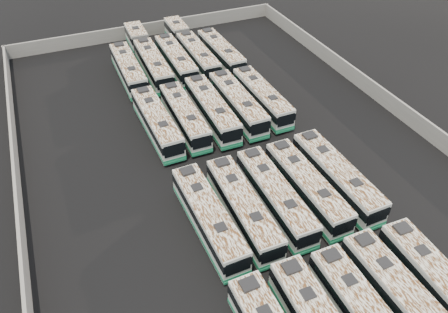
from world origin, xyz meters
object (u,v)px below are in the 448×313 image
(bus_midback_left, at_px, (185,116))
(bus_midfront_right, at_px, (307,187))
(bus_midfront_far_left, at_px, (209,218))
(bus_back_center, at_px, (176,60))
(bus_back_right, at_px, (191,48))
(bus_midfront_left, at_px, (243,208))
(bus_front_right, at_px, (404,302))
(bus_midback_right, at_px, (238,103))
(bus_midback_far_right, at_px, (262,97))
(bus_front_far_right, at_px, (441,288))
(bus_back_far_left, at_px, (129,70))
(bus_midfront_far_right, at_px, (336,177))
(bus_midfront_center, at_px, (275,196))
(bus_back_far_right, at_px, (221,53))
(bus_back_left, at_px, (148,55))
(bus_midback_center, at_px, (212,110))
(bus_midback_far_left, at_px, (157,122))

(bus_midback_left, bearing_deg, bus_midfront_right, -66.46)
(bus_midfront_far_left, bearing_deg, bus_back_center, 75.78)
(bus_back_right, bearing_deg, bus_midfront_left, -101.51)
(bus_front_right, bearing_deg, bus_back_right, 88.91)
(bus_midfront_left, bearing_deg, bus_midback_left, 90.76)
(bus_midback_right, distance_m, bus_back_center, 14.45)
(bus_midback_far_right, bearing_deg, bus_midback_right, -178.02)
(bus_front_far_right, distance_m, bus_back_far_left, 46.31)
(bus_midfront_left, bearing_deg, bus_midback_right, 67.84)
(bus_midfront_far_right, bearing_deg, bus_midfront_center, 179.35)
(bus_front_far_right, distance_m, bus_midfront_center, 15.58)
(bus_midfront_far_right, xyz_separation_m, bus_back_center, (-6.83, 30.27, -0.01))
(bus_front_right, xyz_separation_m, bus_midback_left, (-7.00, 30.02, -0.04))
(bus_midback_far_right, xyz_separation_m, bus_back_far_right, (0.08, 13.65, 0.00))
(bus_back_right, bearing_deg, bus_midfront_far_right, -84.01)
(bus_front_right, xyz_separation_m, bus_back_left, (-6.79, 47.24, 0.02))
(bus_midfront_far_right, bearing_deg, bus_midfront_far_left, 179.49)
(bus_front_far_right, relative_size, bus_midfront_right, 1.00)
(bus_back_right, distance_m, bus_back_far_right, 4.96)
(bus_midfront_far_left, xyz_separation_m, bus_midback_right, (10.31, 16.34, 0.04))
(bus_front_far_right, height_order, bus_midfront_left, bus_midfront_left)
(bus_midback_center, relative_size, bus_back_far_left, 1.02)
(bus_midfront_right, bearing_deg, bus_back_far_right, 82.35)
(bus_midfront_far_left, distance_m, bus_back_far_left, 30.34)
(bus_midback_left, bearing_deg, bus_midfront_left, -89.45)
(bus_midback_far_right, bearing_deg, bus_midfront_right, -102.69)
(bus_midfront_far_left, height_order, bus_midback_far_left, bus_midback_far_left)
(bus_midfront_left, bearing_deg, bus_back_far_left, 97.15)
(bus_midback_far_left, distance_m, bus_midback_right, 10.36)
(bus_midback_right, height_order, bus_back_center, bus_midback_right)
(bus_midfront_right, bearing_deg, bus_midfront_center, 178.89)
(bus_back_left, distance_m, bus_back_center, 4.61)
(bus_midback_far_left, distance_m, bus_back_far_left, 14.03)
(bus_midfront_center, xyz_separation_m, bus_back_right, (3.49, 33.54, -0.01))
(bus_midfront_right, bearing_deg, bus_back_far_left, 107.99)
(bus_back_far_right, bearing_deg, bus_back_far_left, 177.92)
(bus_midback_center, relative_size, bus_back_right, 0.67)
(bus_back_left, height_order, bus_back_far_right, bus_back_left)
(bus_midfront_far_right, height_order, bus_back_far_right, bus_midfront_far_right)
(bus_front_right, bearing_deg, bus_midfront_far_left, 125.99)
(bus_midfront_center, distance_m, bus_midfront_right, 3.46)
(bus_midfront_left, distance_m, bus_back_right, 34.42)
(bus_midback_left, height_order, bus_back_right, bus_back_right)
(bus_back_far_right, bearing_deg, bus_front_far_right, -91.33)
(bus_midfront_left, xyz_separation_m, bus_back_far_left, (-3.43, 30.43, 0.02))
(bus_midfront_right, distance_m, bus_back_far_right, 30.30)
(bus_midfront_center, height_order, bus_midback_left, bus_midfront_center)
(bus_back_far_right, bearing_deg, bus_midfront_far_right, -91.52)
(bus_front_far_right, distance_m, bus_midfront_far_right, 13.95)
(bus_midback_center, height_order, bus_midback_right, bus_midback_center)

